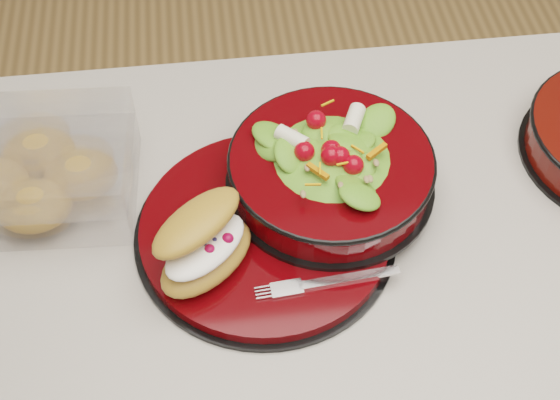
{
  "coord_description": "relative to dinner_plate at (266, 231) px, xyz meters",
  "views": [
    {
      "loc": [
        -0.05,
        -0.49,
        1.65
      ],
      "look_at": [
        0.01,
        0.07,
        0.94
      ],
      "focal_mm": 50.0,
      "sensor_mm": 36.0,
      "label": 1
    }
  ],
  "objects": [
    {
      "name": "croissant",
      "position": [
        -0.07,
        -0.04,
        0.05
      ],
      "size": [
        0.14,
        0.15,
        0.08
      ],
      "rotation": [
        0.0,
        0.0,
        0.74
      ],
      "color": "#C5833C",
      "rests_on": "dinner_plate"
    },
    {
      "name": "salad_bowl",
      "position": [
        0.08,
        0.05,
        0.05
      ],
      "size": [
        0.26,
        0.26,
        0.1
      ],
      "rotation": [
        0.0,
        0.0,
        0.07
      ],
      "color": "black",
      "rests_on": "dinner_plate"
    },
    {
      "name": "fork",
      "position": [
        0.06,
        -0.09,
        0.01
      ],
      "size": [
        0.15,
        0.03,
        0.0
      ],
      "rotation": [
        0.0,
        0.0,
        1.65
      ],
      "color": "silver",
      "rests_on": "dinner_plate"
    },
    {
      "name": "pastry_box",
      "position": [
        -0.27,
        0.1,
        0.03
      ],
      "size": [
        0.24,
        0.18,
        0.09
      ],
      "rotation": [
        0.0,
        0.0,
        -0.06
      ],
      "color": "white",
      "rests_on": "island_counter"
    },
    {
      "name": "dinner_plate",
      "position": [
        0.0,
        0.0,
        0.0
      ],
      "size": [
        0.31,
        0.31,
        0.02
      ],
      "rotation": [
        0.0,
        0.0,
        0.37
      ],
      "color": "black",
      "rests_on": "island_counter"
    }
  ]
}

